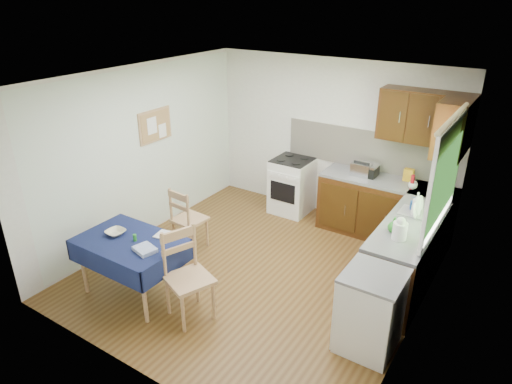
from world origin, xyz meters
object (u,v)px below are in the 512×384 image
Objects in this scene: kettle at (400,229)px; toaster at (361,169)px; dining_table at (130,248)px; dish_rack at (417,212)px; chair_far at (187,217)px; chair_near at (187,273)px; sandwich_press at (367,170)px.

toaster is at bearing 124.02° from kettle.
dining_table is 3.43m from toaster.
dish_rack reaches higher than dining_table.
chair_far is 3.34× the size of toaster.
chair_near is 2.85m from dish_rack.
chair_near is 3.16m from sandwich_press.
chair_far is at bearing 62.88° from chair_near.
sandwich_press is 1.87m from kettle.
dining_table is 1.17m from chair_far.
chair_far is at bearing -143.41° from toaster.
sandwich_press is 1.12× the size of kettle.
dining_table is at bearing -157.64° from dish_rack.
sandwich_press reaches higher than chair_near.
chair_near is at bearing -1.24° from dining_table.
chair_near is 3.74× the size of toaster.
chair_near is 3.07m from toaster.
dish_rack is at bearing -46.74° from toaster.
chair_far is (-0.14, 1.15, -0.14)m from dining_table.
toaster reaches higher than dish_rack.
dining_table is 4.56× the size of kettle.
dining_table is 4.36× the size of toaster.
dining_table is at bearing -127.99° from toaster.
chair_far is 2.29× the size of dish_rack.
sandwich_press is 1.31m from dish_rack.
toaster is at bearing -129.56° from chair_far.
dish_rack is at bearing -155.28° from chair_far.
chair_far reaches higher than dining_table.
kettle is (-0.00, -0.73, 0.10)m from dish_rack.
kettle is (2.83, 0.29, 0.52)m from chair_far.
kettle is at bearing -106.75° from dish_rack.
chair_near is (0.95, -1.10, 0.06)m from chair_far.
kettle reaches higher than dish_rack.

